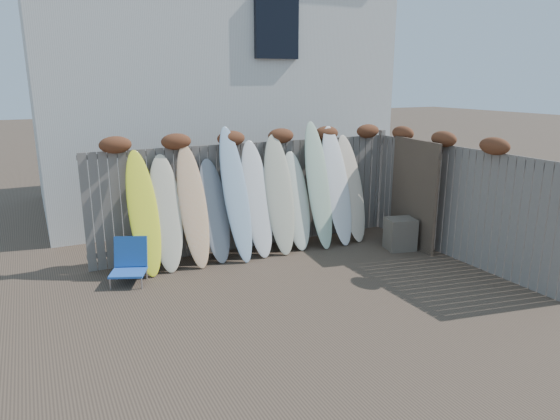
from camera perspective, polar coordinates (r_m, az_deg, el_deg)
name	(u,v)px	position (r m, az deg, el deg)	size (l,w,h in m)	color
ground	(315,291)	(7.71, 4.06, -9.25)	(80.00, 80.00, 0.00)	#493A2D
back_fence	(254,186)	(9.41, -2.94, 2.77)	(6.05, 0.28, 2.24)	slate
right_fence	(455,195)	(9.35, 19.38, 1.62)	(0.28, 4.40, 2.24)	slate
house	(204,76)	(13.20, -8.70, 14.87)	(8.50, 5.50, 6.33)	silver
beach_chair	(130,262)	(8.29, -16.82, -5.70)	(0.70, 0.71, 0.70)	blue
wooden_crate	(400,234)	(9.69, 13.58, -2.67)	(0.52, 0.43, 0.60)	#463D35
lattice_panel	(413,194)	(9.79, 15.01, 1.81)	(0.06, 1.37, 2.05)	brown
surfboard_0	(144,213)	(8.42, -15.32, -0.37)	(0.49, 0.07, 2.10)	#FAFF2A
surfboard_1	(166,213)	(8.54, -12.92, -0.36)	(0.53, 0.07, 2.00)	beige
surfboard_2	(193,206)	(8.62, -9.88, 0.41)	(0.48, 0.07, 2.14)	#EFAC7B
surfboard_3	(215,211)	(8.80, -7.49, -0.10)	(0.51, 0.07, 1.86)	gray
surfboard_4	(236,194)	(8.80, -5.07, 1.80)	(0.46, 0.07, 2.44)	#96B4CF
surfboard_5	(257,199)	(9.01, -2.66, 1.27)	(0.53, 0.07, 2.15)	white
surfboard_6	(279,194)	(9.16, -0.07, 1.79)	(0.53, 0.07, 2.24)	beige
surfboard_7	(296,201)	(9.40, 1.85, 1.05)	(0.52, 0.07, 1.89)	white
surfboard_8	(318,185)	(9.52, 4.42, 2.87)	(0.47, 0.07, 2.46)	beige
surfboard_9	(337,186)	(9.74, 6.53, 2.79)	(0.53, 0.07, 2.35)	white
surfboard_10	(351,188)	(9.98, 8.12, 2.46)	(0.55, 0.07, 2.15)	beige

